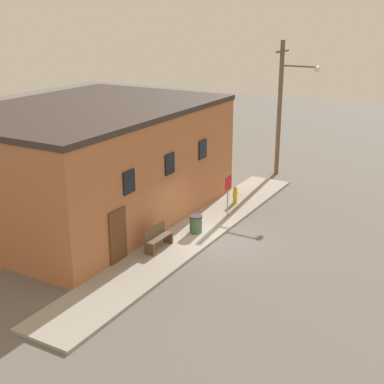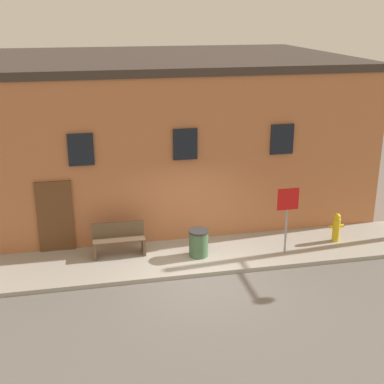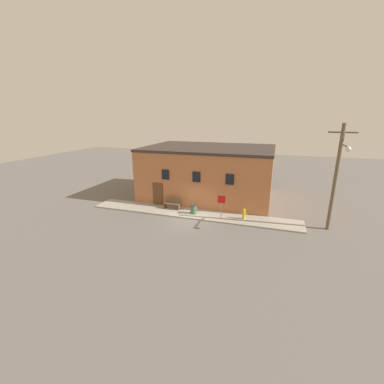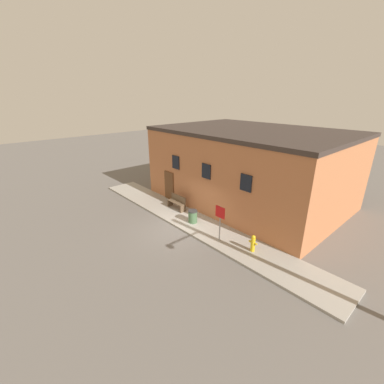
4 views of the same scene
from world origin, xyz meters
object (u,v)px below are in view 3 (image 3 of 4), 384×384
Objects in this scene: utility_pole at (336,175)px; bench at (172,204)px; fire_hydrant at (244,214)px; trash_bin at (194,209)px; stop_sign at (221,203)px.

bench is at bearing 178.44° from utility_pole.
fire_hydrant is at bearing -179.42° from utility_pole.
fire_hydrant is at bearing -3.61° from bench.
bench reaches higher than fire_hydrant.
trash_bin is (-4.24, -0.13, -0.05)m from fire_hydrant.
stop_sign reaches higher than trash_bin.
utility_pole reaches higher than trash_bin.
utility_pole is (10.42, 0.20, 3.66)m from trash_bin.
fire_hydrant is 0.60× the size of bench.
trash_bin is at bearing -13.88° from bench.
fire_hydrant is 0.11× the size of utility_pole.
trash_bin is at bearing 172.36° from stop_sign.
stop_sign is 4.79m from bench.
stop_sign is at bearing -176.23° from utility_pole.
trash_bin is at bearing -178.92° from utility_pole.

